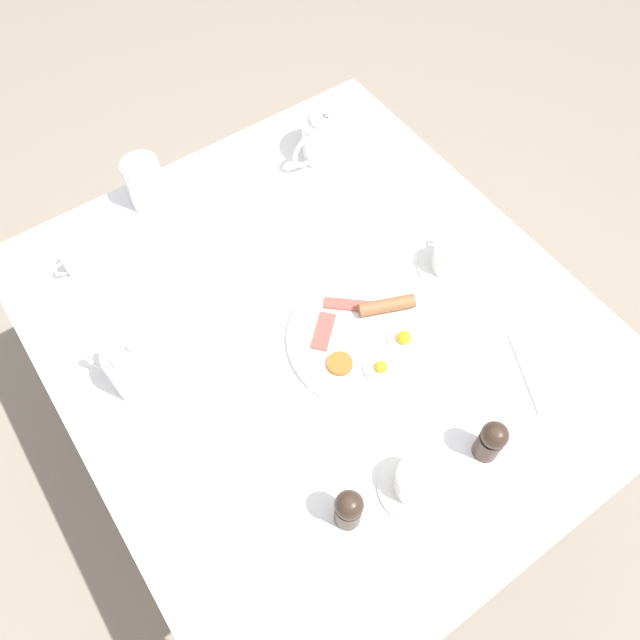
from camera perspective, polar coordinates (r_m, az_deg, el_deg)
ground_plane at (r=1.95m, az=0.00°, el=-12.11°), size 8.00×8.00×0.00m
table at (r=1.31m, az=0.00°, el=-2.05°), size 1.01×1.14×0.77m
breakfast_plate at (r=1.23m, az=4.20°, el=-1.51°), size 0.30×0.30×0.04m
teapot_near at (r=1.51m, az=0.70°, el=16.42°), size 0.21×0.12×0.13m
teapot_far at (r=1.19m, az=-16.10°, el=-3.89°), size 0.17×0.16×0.13m
teacup_with_saucer_left at (r=1.10m, az=8.85°, el=-14.44°), size 0.13×0.13×0.07m
teacup_with_saucer_right at (r=1.33m, az=11.82°, el=5.45°), size 0.13×0.13×0.07m
water_glass_tall at (r=1.45m, az=-15.68°, el=11.92°), size 0.08×0.08×0.12m
creamer_jug at (r=1.40m, az=-21.17°, el=5.08°), size 0.09×0.07×0.05m
pepper_grinder at (r=1.13m, az=15.39°, el=-10.58°), size 0.05×0.05×0.10m
salt_grinder at (r=1.05m, az=2.62°, el=-16.90°), size 0.05×0.05×0.10m
napkin_folded at (r=1.38m, az=-4.38°, el=7.73°), size 0.15×0.17×0.01m
fork_by_plate at (r=1.26m, az=18.35°, el=-4.69°), size 0.09×0.16×0.00m
knife_by_plate at (r=1.12m, az=-5.92°, el=-15.48°), size 0.02×0.19×0.00m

